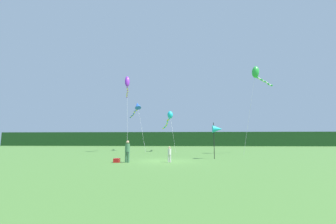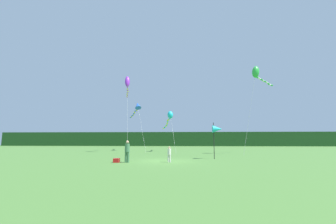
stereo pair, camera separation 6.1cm
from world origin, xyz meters
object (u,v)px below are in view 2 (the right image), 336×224
(banner_flag_pole, at_px, (217,129))
(kite_blue, at_px, (137,107))
(kite_green, at_px, (257,73))
(cooler_box, at_px, (117,160))
(person_adult, at_px, (127,150))
(kite_purple, at_px, (127,84))
(person_child, at_px, (169,153))
(kite_cyan, at_px, (170,117))

(banner_flag_pole, height_order, kite_blue, kite_blue)
(kite_green, bearing_deg, cooler_box, -145.76)
(person_adult, xyz_separation_m, kite_purple, (-3.76, 13.63, 9.28))
(kite_green, bearing_deg, kite_blue, 155.67)
(person_adult, distance_m, cooler_box, 1.15)
(cooler_box, distance_m, kite_purple, 17.24)
(person_adult, xyz_separation_m, kite_blue, (-3.11, 17.97, 6.42))
(person_child, bearing_deg, kite_cyan, 92.97)
(person_child, bearing_deg, kite_blue, 110.08)
(person_child, distance_m, kite_blue, 19.93)
(person_child, height_order, cooler_box, person_child)
(kite_purple, bearing_deg, kite_blue, 81.56)
(kite_purple, distance_m, kite_cyan, 8.20)
(kite_cyan, bearing_deg, cooler_box, -102.10)
(kite_blue, bearing_deg, person_adult, -80.17)
(cooler_box, height_order, banner_flag_pole, banner_flag_pole)
(person_child, bearing_deg, banner_flag_pole, 35.78)
(person_adult, relative_size, kite_green, 0.15)
(kite_cyan, bearing_deg, kite_green, -25.28)
(person_adult, xyz_separation_m, person_child, (3.33, 0.34, -0.27))
(cooler_box, distance_m, kite_cyan, 16.87)
(person_adult, distance_m, person_child, 3.36)
(person_child, height_order, kite_cyan, kite_cyan)
(person_child, relative_size, banner_flag_pole, 0.36)
(banner_flag_pole, xyz_separation_m, kite_blue, (-10.84, 14.46, 4.61))
(kite_green, xyz_separation_m, kite_blue, (-17.27, 7.81, -3.01))
(kite_blue, height_order, kite_cyan, kite_blue)
(kite_green, relative_size, kite_blue, 1.26)
(person_adult, relative_size, cooler_box, 3.79)
(person_child, xyz_separation_m, kite_purple, (-7.09, 13.30, 9.55))
(banner_flag_pole, distance_m, kite_cyan, 13.46)
(person_adult, xyz_separation_m, banner_flag_pole, (7.73, 3.51, 1.81))
(person_child, relative_size, kite_green, 0.11)
(kite_green, height_order, kite_cyan, kite_green)
(person_adult, xyz_separation_m, kite_green, (14.16, 10.16, 9.43))
(cooler_box, bearing_deg, kite_green, 34.24)
(banner_flag_pole, bearing_deg, person_adult, -155.60)
(cooler_box, height_order, kite_purple, kite_purple)
(person_adult, height_order, banner_flag_pole, banner_flag_pole)
(cooler_box, xyz_separation_m, kite_cyan, (3.36, 15.68, 5.22))
(person_child, height_order, kite_green, kite_green)
(cooler_box, bearing_deg, kite_cyan, 77.90)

